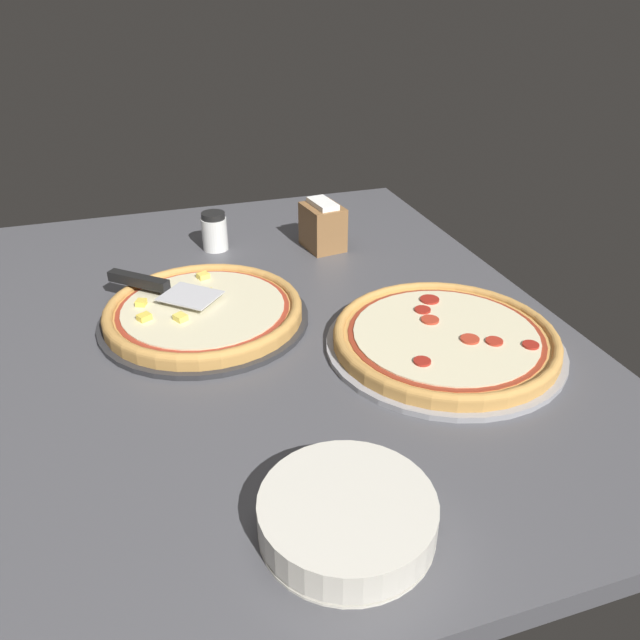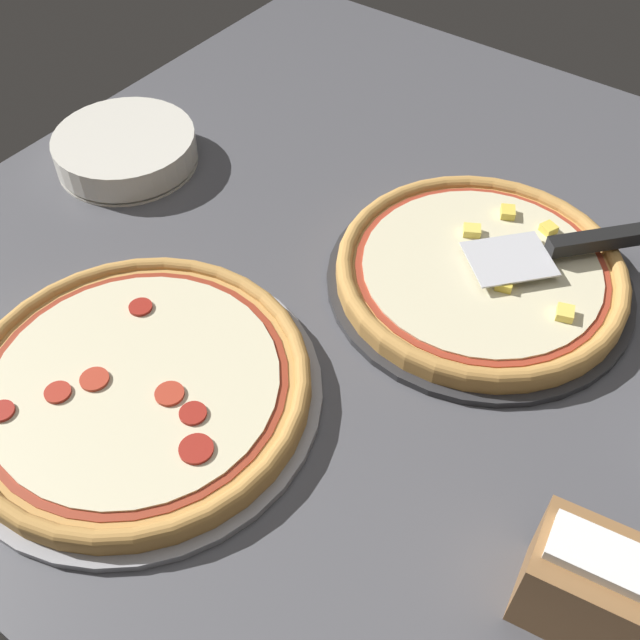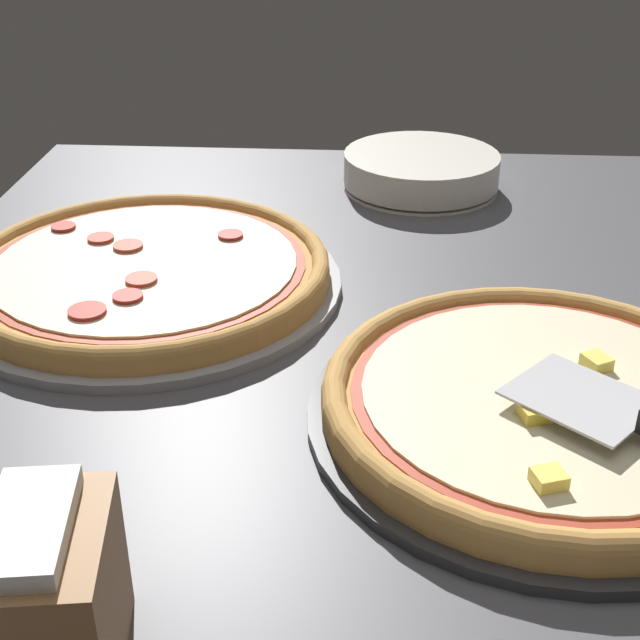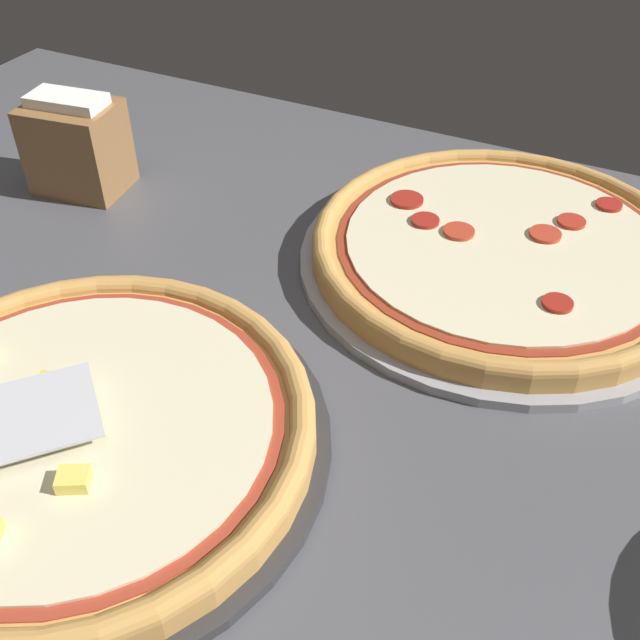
{
  "view_description": "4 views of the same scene",
  "coord_description": "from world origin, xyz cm",
  "px_view_note": "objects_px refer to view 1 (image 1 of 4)",
  "views": [
    {
      "loc": [
        101.0,
        -15.26,
        58.98
      ],
      "look_at": [
        7.81,
        14.92,
        3.0
      ],
      "focal_mm": 35.0,
      "sensor_mm": 36.0,
      "label": 1
    },
    {
      "loc": [
        -27.18,
        62.88,
        69.5
      ],
      "look_at": [
        7.81,
        14.92,
        3.0
      ],
      "focal_mm": 42.0,
      "sensor_mm": 36.0,
      "label": 2
    },
    {
      "loc": [
        -65.41,
        10.14,
        43.28
      ],
      "look_at": [
        7.81,
        14.92,
        3.0
      ],
      "focal_mm": 50.0,
      "sensor_mm": 36.0,
      "label": 3
    },
    {
      "loc": [
        30.56,
        -30.78,
        45.99
      ],
      "look_at": [
        7.81,
        14.92,
        3.0
      ],
      "focal_mm": 42.0,
      "sensor_mm": 36.0,
      "label": 4
    }
  ],
  "objects_px": {
    "pizza_front": "(204,310)",
    "parmesan_shaker": "(214,231)",
    "napkin_holder": "(323,226)",
    "plate_stack": "(347,516)",
    "pizza_back": "(445,337)",
    "serving_spatula": "(152,284)"
  },
  "relations": [
    {
      "from": "pizza_back",
      "to": "parmesan_shaker",
      "type": "height_order",
      "value": "parmesan_shaker"
    },
    {
      "from": "pizza_front",
      "to": "napkin_holder",
      "type": "bearing_deg",
      "value": 129.62
    },
    {
      "from": "plate_stack",
      "to": "parmesan_shaker",
      "type": "xyz_separation_m",
      "value": [
        -0.9,
        -0.0,
        0.02
      ]
    },
    {
      "from": "pizza_front",
      "to": "parmesan_shaker",
      "type": "bearing_deg",
      "value": 166.83
    },
    {
      "from": "pizza_back",
      "to": "plate_stack",
      "type": "distance_m",
      "value": 0.45
    },
    {
      "from": "serving_spatula",
      "to": "napkin_holder",
      "type": "distance_m",
      "value": 0.45
    },
    {
      "from": "plate_stack",
      "to": "napkin_holder",
      "type": "xyz_separation_m",
      "value": [
        -0.83,
        0.24,
        0.03
      ]
    },
    {
      "from": "pizza_front",
      "to": "parmesan_shaker",
      "type": "height_order",
      "value": "parmesan_shaker"
    },
    {
      "from": "pizza_back",
      "to": "napkin_holder",
      "type": "xyz_separation_m",
      "value": [
        -0.5,
        -0.06,
        0.03
      ]
    },
    {
      "from": "pizza_front",
      "to": "parmesan_shaker",
      "type": "distance_m",
      "value": 0.35
    },
    {
      "from": "pizza_front",
      "to": "serving_spatula",
      "type": "distance_m",
      "value": 0.12
    },
    {
      "from": "parmesan_shaker",
      "to": "pizza_back",
      "type": "bearing_deg",
      "value": 28.59
    },
    {
      "from": "napkin_holder",
      "to": "parmesan_shaker",
      "type": "bearing_deg",
      "value": -106.07
    },
    {
      "from": "parmesan_shaker",
      "to": "pizza_front",
      "type": "bearing_deg",
      "value": -13.17
    },
    {
      "from": "pizza_front",
      "to": "plate_stack",
      "type": "distance_m",
      "value": 0.56
    },
    {
      "from": "pizza_front",
      "to": "serving_spatula",
      "type": "relative_size",
      "value": 1.75
    },
    {
      "from": "pizza_back",
      "to": "pizza_front",
      "type": "bearing_deg",
      "value": -120.32
    },
    {
      "from": "pizza_front",
      "to": "parmesan_shaker",
      "type": "xyz_separation_m",
      "value": [
        -0.34,
        0.08,
        0.02
      ]
    },
    {
      "from": "pizza_back",
      "to": "plate_stack",
      "type": "height_order",
      "value": "plate_stack"
    },
    {
      "from": "plate_stack",
      "to": "pizza_front",
      "type": "bearing_deg",
      "value": -171.45
    },
    {
      "from": "pizza_front",
      "to": "napkin_holder",
      "type": "height_order",
      "value": "napkin_holder"
    },
    {
      "from": "pizza_front",
      "to": "napkin_holder",
      "type": "xyz_separation_m",
      "value": [
        -0.27,
        0.32,
        0.03
      ]
    }
  ]
}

